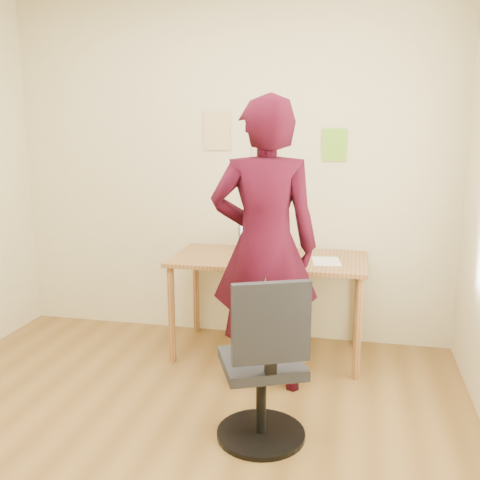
% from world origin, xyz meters
% --- Properties ---
extents(room, '(3.58, 3.58, 2.78)m').
position_xyz_m(room, '(0.00, 0.00, 1.35)').
color(room, brown).
rests_on(room, ground).
extents(desk, '(1.40, 0.70, 0.74)m').
position_xyz_m(desk, '(0.39, 1.38, 0.65)').
color(desk, '#9E6C36').
rests_on(desk, ground).
extents(laptop, '(0.37, 0.35, 0.22)m').
position_xyz_m(laptop, '(0.31, 1.44, 0.79)').
color(laptop, silver).
rests_on(laptop, desk).
extents(paper_sheet, '(0.23, 0.30, 0.00)m').
position_xyz_m(paper_sheet, '(0.80, 1.35, 0.74)').
color(paper_sheet, white).
rests_on(paper_sheet, desk).
extents(phone, '(0.11, 0.14, 0.01)m').
position_xyz_m(phone, '(0.53, 1.21, 0.74)').
color(phone, black).
rests_on(phone, desk).
extents(wall_note_left, '(0.21, 0.00, 0.30)m').
position_xyz_m(wall_note_left, '(-0.09, 1.74, 1.64)').
color(wall_note_left, '#D5B97F').
rests_on(wall_note_left, room).
extents(wall_note_mid, '(0.21, 0.00, 0.30)m').
position_xyz_m(wall_note_mid, '(0.29, 1.74, 1.56)').
color(wall_note_mid, '#D5B97F').
rests_on(wall_note_mid, room).
extents(wall_note_right, '(0.18, 0.00, 0.24)m').
position_xyz_m(wall_note_right, '(0.82, 1.74, 1.54)').
color(wall_note_right, '#77BA2A').
rests_on(wall_note_right, room).
extents(office_chair, '(0.54, 0.55, 0.93)m').
position_xyz_m(office_chair, '(0.56, 0.21, 0.40)').
color(office_chair, black).
rests_on(office_chair, ground).
extents(person, '(0.74, 0.55, 1.86)m').
position_xyz_m(person, '(0.44, 0.87, 0.93)').
color(person, '#330714').
rests_on(person, ground).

